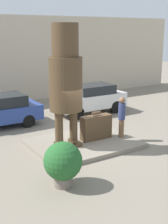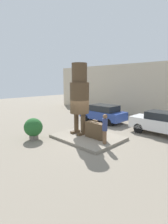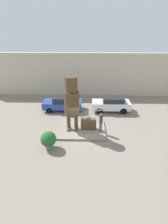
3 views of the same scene
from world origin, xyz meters
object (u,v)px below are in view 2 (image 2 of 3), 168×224
at_px(tourist, 105,128).
at_px(parked_car_blue, 103,113).
at_px(statue_figure, 79,93).
at_px(planter_pot, 33,128).
at_px(parked_car_white, 161,123).
at_px(giant_suitcase, 95,130).

distance_m(tourist, parked_car_blue, 6.21).
distance_m(statue_figure, planter_pot, 3.77).
bearing_deg(planter_pot, statue_figure, 58.95).
bearing_deg(planter_pot, parked_car_white, 51.19).
distance_m(parked_car_white, planter_pot, 8.82).
xyz_separation_m(parked_car_blue, planter_pot, (-0.15, -7.05, -0.06)).
bearing_deg(giant_suitcase, statue_figure, 179.86).
bearing_deg(planter_pot, parked_car_blue, 88.75).
height_order(giant_suitcase, parked_car_blue, parked_car_blue).
relative_size(statue_figure, giant_suitcase, 3.51).
bearing_deg(parked_car_white, giant_suitcase, 59.37).
bearing_deg(parked_car_white, tourist, 72.58).
bearing_deg(giant_suitcase, planter_pot, -138.88).
height_order(giant_suitcase, parked_car_white, parked_car_white).
bearing_deg(parked_car_white, planter_pot, 51.19).
height_order(tourist, parked_car_white, tourist).
xyz_separation_m(tourist, parked_car_white, (1.45, 4.62, -0.25)).
distance_m(statue_figure, tourist, 3.11).
bearing_deg(tourist, parked_car_white, 72.58).
bearing_deg(tourist, statue_figure, 171.14).
bearing_deg(planter_pot, giant_suitcase, 41.12).
xyz_separation_m(giant_suitcase, tourist, (1.06, -0.38, 0.45)).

